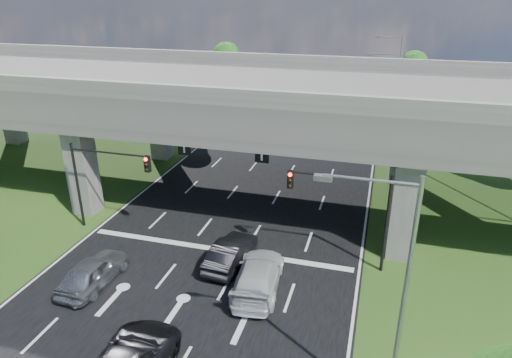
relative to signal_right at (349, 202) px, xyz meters
The scene contains 18 objects.
ground 9.71m from the signal_right, 153.26° to the right, with size 160.00×160.00×0.00m, color #294616.
road 10.74m from the signal_right, 142.25° to the left, with size 18.00×120.00×0.03m, color black.
overpass 11.84m from the signal_right, 134.16° to the left, with size 80.00×15.00×10.00m.
warehouse 45.97m from the signal_right, 137.44° to the left, with size 20.00×10.00×4.00m, color #9E9E99.
signal_right is the anchor object (origin of this frame).
signal_left 15.65m from the signal_right, behind, with size 5.76×0.54×6.00m.
streetlight_near 10.33m from the signal_right, 77.12° to the right, with size 3.38×0.25×10.00m.
streetlight_far 20.25m from the signal_right, 83.53° to the left, with size 3.38×0.25×10.00m.
streetlight_beyond 36.17m from the signal_right, 86.39° to the left, with size 3.38×0.25×10.00m.
tree_left_near 31.01m from the signal_right, 134.63° to the left, with size 4.50×4.50×7.80m.
tree_left_mid 38.96m from the signal_right, 129.50° to the left, with size 3.91×3.90×6.76m.
tree_left_far 43.37m from the signal_right, 118.63° to the left, with size 4.80×4.80×8.32m.
tree_right_near 24.62m from the signal_right, 77.76° to the left, with size 4.20×4.20×7.28m.
tree_right_mid 33.10m from the signal_right, 75.62° to the left, with size 3.91×3.90×6.76m.
tree_right_far 40.29m from the signal_right, 83.99° to the left, with size 4.50×4.50×7.80m.
car_silver 14.65m from the signal_right, 156.33° to the right, with size 1.94×4.82×1.64m, color #9DA0A4.
car_dark 7.47m from the signal_right, 164.75° to the right, with size 1.68×4.82×1.59m, color black.
car_white 6.49m from the signal_right, 139.47° to the right, with size 2.34×5.76×1.67m, color #BBBBBB.
Camera 1 is at (9.11, -19.60, 15.27)m, focal length 32.00 mm.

